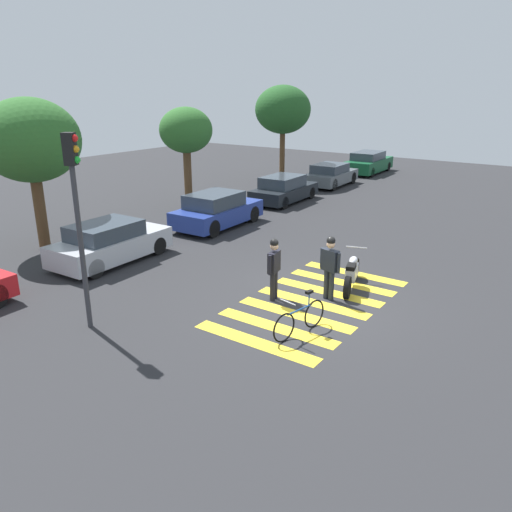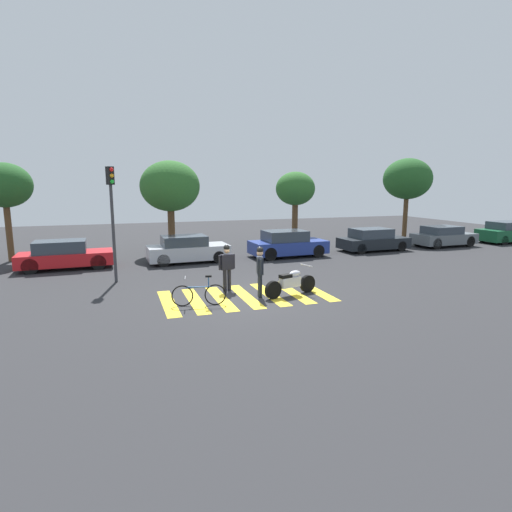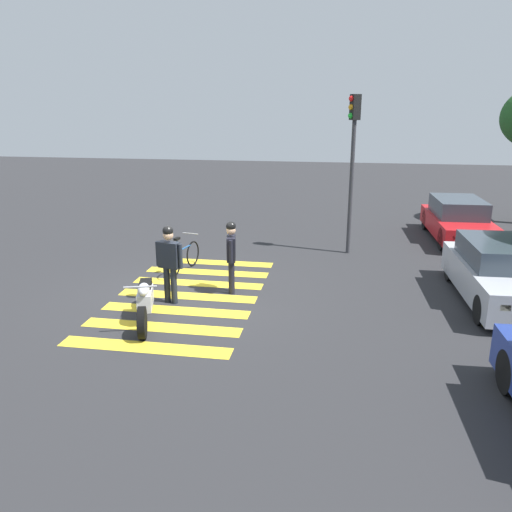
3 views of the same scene
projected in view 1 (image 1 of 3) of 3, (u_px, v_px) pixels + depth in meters
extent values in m
plane|color=#2B2B2D|center=(312.00, 302.00, 13.51)|extent=(60.00, 60.00, 0.00)
cylinder|color=black|center=(355.00, 269.00, 15.11)|extent=(0.65, 0.31, 0.63)
cylinder|color=black|center=(347.00, 287.00, 13.69)|extent=(0.65, 0.31, 0.63)
cube|color=silver|center=(352.00, 272.00, 14.30)|extent=(0.85, 0.49, 0.36)
ellipsoid|color=silver|center=(353.00, 261.00, 14.42)|extent=(0.53, 0.37, 0.24)
cube|color=black|center=(351.00, 267.00, 14.04)|extent=(0.49, 0.35, 0.12)
cylinder|color=#A5A5AD|center=(357.00, 247.00, 14.82)|extent=(0.21, 0.61, 0.04)
torus|color=black|center=(284.00, 328.00, 11.32)|extent=(0.70, 0.17, 0.70)
torus|color=black|center=(314.00, 314.00, 12.02)|extent=(0.70, 0.17, 0.70)
cylinder|color=#1E4C8C|center=(300.00, 310.00, 11.58)|extent=(0.82, 0.20, 0.04)
cylinder|color=#1E4C8C|center=(309.00, 299.00, 11.73)|extent=(0.04, 0.04, 0.34)
cube|color=black|center=(309.00, 292.00, 11.68)|extent=(0.22, 0.14, 0.06)
cylinder|color=#99999E|center=(288.00, 302.00, 11.19)|extent=(0.11, 0.46, 0.03)
cylinder|color=black|center=(272.00, 287.00, 13.51)|extent=(0.14, 0.14, 0.80)
cylinder|color=black|center=(275.00, 285.00, 13.66)|extent=(0.14, 0.14, 0.80)
cube|color=black|center=(274.00, 262.00, 13.36)|extent=(0.50, 0.28, 0.57)
sphere|color=tan|center=(274.00, 246.00, 13.22)|extent=(0.22, 0.22, 0.22)
cylinder|color=black|center=(270.00, 265.00, 13.12)|extent=(0.09, 0.09, 0.54)
cylinder|color=black|center=(278.00, 259.00, 13.61)|extent=(0.09, 0.09, 0.54)
sphere|color=black|center=(274.00, 243.00, 13.19)|extent=(0.23, 0.23, 0.23)
cylinder|color=#1E232D|center=(326.00, 284.00, 13.66)|extent=(0.14, 0.14, 0.83)
cylinder|color=#1E232D|center=(331.00, 286.00, 13.53)|extent=(0.14, 0.14, 0.83)
cube|color=#1E232D|center=(330.00, 260.00, 13.37)|extent=(0.31, 0.52, 0.59)
sphere|color=tan|center=(331.00, 244.00, 13.23)|extent=(0.23, 0.23, 0.23)
cylinder|color=#1E232D|center=(322.00, 258.00, 13.58)|extent=(0.09, 0.09, 0.56)
cylinder|color=#1E232D|center=(339.00, 263.00, 13.16)|extent=(0.09, 0.09, 0.56)
sphere|color=black|center=(331.00, 241.00, 13.19)|extent=(0.24, 0.24, 0.24)
cube|color=yellow|center=(255.00, 342.00, 11.41)|extent=(0.45, 3.28, 0.01)
cube|color=yellow|center=(276.00, 327.00, 12.11)|extent=(0.45, 3.28, 0.01)
cube|color=yellow|center=(295.00, 314.00, 12.81)|extent=(0.45, 3.28, 0.01)
cube|color=yellow|center=(312.00, 302.00, 13.51)|extent=(0.45, 3.28, 0.01)
cube|color=yellow|center=(328.00, 292.00, 14.21)|extent=(0.45, 3.28, 0.01)
cube|color=yellow|center=(342.00, 282.00, 14.90)|extent=(0.45, 3.28, 0.01)
cube|color=yellow|center=(354.00, 273.00, 15.60)|extent=(0.45, 3.28, 0.01)
cube|color=#F2EDCC|center=(10.00, 280.00, 13.54)|extent=(0.09, 0.20, 0.12)
cylinder|color=black|center=(127.00, 239.00, 18.11)|extent=(0.62, 0.24, 0.62)
cylinder|color=black|center=(158.00, 246.00, 17.32)|extent=(0.62, 0.24, 0.62)
cylinder|color=black|center=(62.00, 260.00, 15.93)|extent=(0.62, 0.24, 0.62)
cylinder|color=black|center=(94.00, 269.00, 15.13)|extent=(0.62, 0.24, 0.62)
cube|color=#B7BAC1|center=(111.00, 246.00, 16.55)|extent=(4.09, 1.89, 0.70)
cube|color=#333D47|center=(105.00, 230.00, 16.20)|extent=(2.23, 1.62, 0.50)
cube|color=#F2EDCC|center=(142.00, 228.00, 18.38)|extent=(0.09, 0.20, 0.12)
cube|color=#F2EDCC|center=(165.00, 232.00, 17.80)|extent=(0.09, 0.20, 0.12)
cylinder|color=black|center=(222.00, 209.00, 22.33)|extent=(0.70, 0.24, 0.70)
cylinder|color=black|center=(253.00, 214.00, 21.49)|extent=(0.70, 0.24, 0.70)
cylinder|color=black|center=(181.00, 223.00, 20.10)|extent=(0.70, 0.24, 0.70)
cylinder|color=black|center=(213.00, 229.00, 19.26)|extent=(0.70, 0.24, 0.70)
cube|color=navy|center=(218.00, 214.00, 20.74)|extent=(4.20, 1.99, 0.68)
cube|color=#333D47|center=(214.00, 200.00, 20.37)|extent=(2.29, 1.70, 0.57)
cube|color=#F2EDCC|center=(234.00, 201.00, 22.62)|extent=(0.09, 0.20, 0.12)
cube|color=#F2EDCC|center=(256.00, 204.00, 22.01)|extent=(0.09, 0.20, 0.12)
cylinder|color=black|center=(285.00, 190.00, 26.82)|extent=(0.62, 0.24, 0.61)
cylinder|color=black|center=(311.00, 193.00, 26.03)|extent=(0.62, 0.24, 0.61)
cylinder|color=black|center=(256.00, 199.00, 24.59)|extent=(0.62, 0.24, 0.61)
cylinder|color=black|center=(284.00, 203.00, 23.80)|extent=(0.62, 0.24, 0.61)
cube|color=black|center=(284.00, 192.00, 25.25)|extent=(4.18, 1.90, 0.61)
cube|color=#333D47|center=(283.00, 182.00, 24.90)|extent=(2.28, 1.62, 0.56)
cube|color=#F2EDCC|center=(294.00, 183.00, 27.12)|extent=(0.09, 0.20, 0.12)
cube|color=#F2EDCC|center=(313.00, 186.00, 26.54)|extent=(0.09, 0.20, 0.12)
cylinder|color=black|center=(328.00, 175.00, 30.90)|extent=(0.70, 0.24, 0.69)
cylinder|color=black|center=(352.00, 178.00, 30.09)|extent=(0.70, 0.24, 0.69)
cylinder|color=black|center=(308.00, 182.00, 28.76)|extent=(0.70, 0.24, 0.69)
cylinder|color=black|center=(333.00, 185.00, 27.95)|extent=(0.70, 0.24, 0.69)
cube|color=slate|center=(331.00, 177.00, 29.38)|extent=(4.02, 1.93, 0.63)
cube|color=#333D47|center=(330.00, 168.00, 29.04)|extent=(2.19, 1.65, 0.48)
cube|color=#F2EDCC|center=(336.00, 170.00, 31.18)|extent=(0.09, 0.20, 0.12)
cube|color=#F2EDCC|center=(353.00, 172.00, 30.59)|extent=(0.09, 0.20, 0.12)
cylinder|color=black|center=(366.00, 164.00, 35.53)|extent=(0.63, 0.24, 0.62)
cylinder|color=black|center=(388.00, 166.00, 34.71)|extent=(0.63, 0.24, 0.62)
cylinder|color=black|center=(348.00, 170.00, 33.03)|extent=(0.63, 0.24, 0.62)
cylinder|color=black|center=(371.00, 172.00, 32.21)|extent=(0.63, 0.24, 0.62)
cube|color=#14512D|center=(369.00, 165.00, 33.79)|extent=(4.68, 1.97, 0.75)
cube|color=#333D47|center=(368.00, 156.00, 33.41)|extent=(2.55, 1.68, 0.51)
cube|color=#F2EDCC|center=(373.00, 159.00, 35.86)|extent=(0.09, 0.20, 0.12)
cube|color=#F2EDCC|center=(388.00, 160.00, 35.26)|extent=(0.09, 0.20, 0.12)
cylinder|color=#38383D|center=(82.00, 250.00, 11.53)|extent=(0.12, 0.12, 3.90)
cube|color=black|center=(70.00, 149.00, 10.80)|extent=(0.33, 0.33, 0.70)
sphere|color=red|center=(74.00, 138.00, 10.71)|extent=(0.16, 0.16, 0.16)
sphere|color=orange|center=(76.00, 149.00, 10.78)|extent=(0.16, 0.16, 0.16)
sphere|color=green|center=(77.00, 160.00, 10.86)|extent=(0.16, 0.16, 0.16)
cylinder|color=brown|center=(41.00, 213.00, 17.71)|extent=(0.39, 0.39, 2.57)
ellipsoid|color=#2D6628|center=(30.00, 140.00, 16.90)|extent=(3.33, 3.33, 2.83)
cylinder|color=brown|center=(188.00, 180.00, 23.66)|extent=(0.37, 0.37, 2.74)
ellipsoid|color=#2D6628|center=(186.00, 130.00, 22.93)|extent=(2.44, 2.44, 2.07)
cylinder|color=brown|center=(282.00, 157.00, 30.10)|extent=(0.31, 0.31, 3.06)
ellipsoid|color=#235623|center=(283.00, 110.00, 29.22)|extent=(3.26, 3.26, 2.77)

